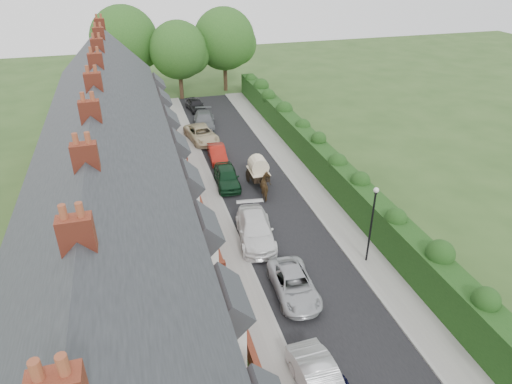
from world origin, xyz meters
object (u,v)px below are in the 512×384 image
car_black (195,105)px  car_grey (204,120)px  car_silver_b (294,285)px  car_white (255,229)px  horse (266,187)px  horse_cart (258,169)px  lamppost (372,216)px  car_green (227,177)px  car_beige (201,134)px  car_silver_a (321,384)px  car_red (217,154)px

car_black → car_grey: bearing=-97.0°
car_silver_b → car_white: size_ratio=0.86×
horse → horse_cart: size_ratio=0.62×
lamppost → car_grey: bearing=102.2°
car_silver_b → car_green: 13.62m
car_green → car_black: size_ratio=1.08×
car_white → car_black: car_white is taller
car_white → car_beige: car_white is taller
car_silver_a → horse: size_ratio=2.19×
lamppost → car_silver_a: size_ratio=1.14×
car_white → horse_cart: horse_cart is taller
car_silver_a → car_white: (0.51, 12.11, 0.04)m
car_silver_b → car_grey: 26.95m
car_black → horse_cart: horse_cart is taller
lamppost → car_grey: size_ratio=1.00×
car_silver_a → car_silver_b: bearing=77.5°
lamppost → car_red: lamppost is taller
lamppost → car_white: (-5.89, 4.12, -2.51)m
car_grey → car_black: car_grey is taller
car_silver_b → car_grey: car_grey is taller
car_green → car_red: size_ratio=1.12×
car_red → horse: (2.25, -7.56, 0.21)m
car_grey → car_white: bearing=-82.6°
car_white → car_green: size_ratio=1.22×
car_grey → car_silver_b: bearing=-81.1°
car_black → car_silver_a: bearing=-98.7°
car_red → car_grey: 8.50m
car_grey → horse: size_ratio=2.52×
car_red → car_black: 14.09m
car_silver_a → car_silver_b: size_ratio=0.97×
car_green → horse_cart: size_ratio=1.33×
lamppost → car_green: 13.71m
horse → horse_cart: bearing=-82.9°
car_green → car_grey: car_green is taller
car_silver_b → horse: horse is taller
car_red → horse_cart: horse_cart is taller
car_silver_b → car_red: size_ratio=1.18×
car_green → horse: horse is taller
car_red → car_grey: bearing=91.1°
horse_cart → car_grey: bearing=97.9°
car_grey → horse: bearing=-74.7°
car_silver_a → car_beige: car_silver_a is taller
car_white → horse_cart: bearing=79.8°
car_silver_a → car_black: bearing=86.1°
car_green → car_red: bearing=91.6°
lamppost → car_silver_a: 10.55m
car_silver_a → horse: 17.57m
car_white → horse: horse is taller
car_green → car_beige: car_green is taller
car_silver_b → horse: 11.03m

